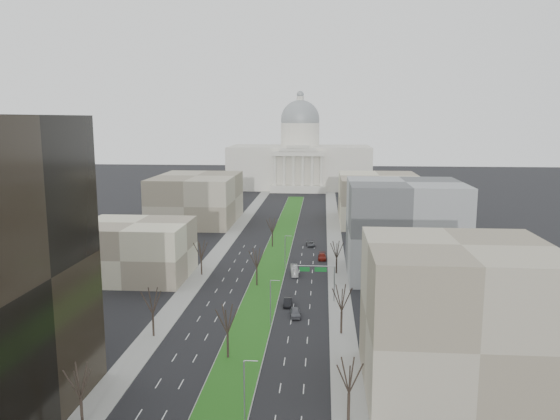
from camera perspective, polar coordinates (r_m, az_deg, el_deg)
The scene contains 28 objects.
ground at distance 169.96m, azimuth -0.13°, elevation -3.92°, with size 600.00×600.00×0.00m, color black.
median at distance 168.96m, azimuth -0.16°, elevation -3.96°, with size 8.00×222.03×0.20m.
sidewalk_left at distance 148.48m, azimuth -7.71°, elevation -5.97°, with size 5.00×330.00×0.15m, color gray.
sidewalk_right at distance 145.27m, azimuth 6.00°, elevation -6.28°, with size 5.00×330.00×0.15m, color gray.
capitol at distance 315.48m, azimuth 2.09°, elevation 5.31°, with size 80.00×46.00×55.00m.
building_beige_left at distance 141.60m, azimuth -14.79°, elevation -4.07°, with size 26.00×22.00×14.00m, color gray.
building_tan_right at distance 84.18m, azimuth 18.00°, elevation -10.77°, with size 26.00×24.00×22.00m, color gray.
building_grey_right at distance 141.00m, azimuth 12.83°, elevation -1.97°, with size 28.00×26.00×24.00m, color #585A5D.
building_far_left at distance 212.61m, azimuth -8.69°, elevation 1.17°, with size 30.00×40.00×18.00m, color gray.
building_far_right at distance 213.05m, azimuth 10.30°, elevation 1.14°, with size 30.00×40.00×18.00m, color gray.
tree_left_near at distance 77.21m, azimuth -20.21°, elevation -16.33°, with size 5.10×5.10×9.18m.
tree_left_mid at distance 102.96m, azimuth -13.21°, elevation -9.15°, with size 5.40×5.40×9.72m.
tree_left_far at distance 140.11m, azimuth -8.25°, elevation -4.06°, with size 5.28×5.28×9.50m.
tree_right_near at distance 74.49m, azimuth 7.26°, elevation -16.72°, with size 5.16×5.16×9.29m.
tree_right_mid at distance 102.09m, azimuth 6.48°, elevation -9.02°, with size 5.52×5.52×9.94m.
tree_right_far at distance 140.73m, azimuth 5.95°, elevation -4.08°, with size 5.04×5.04×9.07m.
tree_median_a at distance 92.09m, azimuth -5.53°, elevation -11.21°, with size 5.40×5.40×9.72m.
tree_median_b at distance 129.85m, azimuth -2.45°, elevation -4.99°, with size 5.40×5.40×9.72m.
tree_median_c at distance 168.64m, azimuth -0.81°, elevation -1.59°, with size 5.40×5.40×9.72m.
streetlamp_median_a at distance 74.11m, azimuth -3.70°, elevation -18.43°, with size 1.90×0.20×9.16m.
streetlamp_median_b at distance 106.07m, azimuth -0.97°, elevation -9.58°, with size 1.90×0.20×9.16m.
streetlamp_median_c at distance 144.33m, azimuth 0.55°, elevation -4.39°, with size 1.90×0.20×9.16m.
mast_arm_signs at distance 119.55m, azimuth 4.40°, elevation -6.73°, with size 9.12×0.24×8.09m.
car_grey_near at distance 112.00m, azimuth 1.62°, elevation -10.68°, with size 2.00×4.98×1.70m, color #55565D.
car_black at distance 118.21m, azimuth 0.81°, elevation -9.60°, with size 1.66×4.77×1.57m, color black.
car_red at distance 155.92m, azimuth 4.43°, elevation -4.88°, with size 2.27×5.58×1.62m, color maroon.
car_grey_far at distance 171.59m, azimuth 3.21°, elevation -3.56°, with size 2.36×5.11×1.42m, color #494B51.
box_van at distance 140.90m, azimuth 1.51°, elevation -6.33°, with size 1.73×7.38×2.06m, color silver.
Camera 1 is at (13.46, -44.75, 39.55)m, focal length 35.00 mm.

